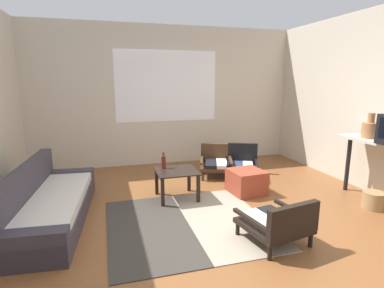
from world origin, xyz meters
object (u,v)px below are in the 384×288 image
object	(u,v)px
clay_vase	(370,129)
glass_bottle	(164,162)
ottoman_orange	(246,182)
couch	(47,205)
armchair_corner	(242,163)
coffee_table	(177,176)
wicker_basket	(373,200)
armchair_by_window	(216,161)
armchair_striped_foreground	(278,222)

from	to	relation	value
clay_vase	glass_bottle	bearing A→B (deg)	162.43
ottoman_orange	glass_bottle	size ratio (longest dim) A/B	1.98
glass_bottle	couch	bearing A→B (deg)	-163.25
armchair_corner	ottoman_orange	bearing A→B (deg)	-111.14
armchair_corner	glass_bottle	xyz separation A→B (m)	(-1.52, -0.57, 0.28)
coffee_table	ottoman_orange	world-z (taller)	coffee_table
glass_bottle	wicker_basket	size ratio (longest dim) A/B	0.88
couch	armchair_by_window	world-z (taller)	couch
couch	armchair_by_window	size ratio (longest dim) A/B	2.84
armchair_striped_foreground	clay_vase	bearing A→B (deg)	22.99
armchair_by_window	coffee_table	bearing A→B (deg)	-136.36
armchair_by_window	clay_vase	distance (m)	2.42
ottoman_orange	wicker_basket	world-z (taller)	ottoman_orange
couch	armchair_striped_foreground	size ratio (longest dim) A/B	3.04
armchair_corner	clay_vase	xyz separation A→B (m)	(1.22, -1.43, 0.77)
coffee_table	wicker_basket	xyz separation A→B (m)	(2.41, -1.07, -0.22)
coffee_table	armchair_striped_foreground	size ratio (longest dim) A/B	0.81
glass_bottle	armchair_by_window	bearing A→B (deg)	34.07
glass_bottle	armchair_striped_foreground	bearing A→B (deg)	-62.61
couch	glass_bottle	bearing A→B (deg)	16.75
clay_vase	ottoman_orange	bearing A→B (deg)	157.95
ottoman_orange	glass_bottle	world-z (taller)	glass_bottle
armchair_striped_foreground	armchair_corner	size ratio (longest dim) A/B	0.91
armchair_by_window	armchair_corner	bearing A→B (deg)	-20.72
armchair_corner	wicker_basket	world-z (taller)	armchair_corner
couch	coffee_table	world-z (taller)	couch
armchair_corner	wicker_basket	size ratio (longest dim) A/B	2.83
coffee_table	clay_vase	bearing A→B (deg)	-15.45
armchair_by_window	ottoman_orange	bearing A→B (deg)	-82.94
armchair_striped_foreground	coffee_table	bearing A→B (deg)	115.11
armchair_corner	wicker_basket	xyz separation A→B (m)	(1.04, -1.79, -0.12)
couch	armchair_striped_foreground	bearing A→B (deg)	-27.30
coffee_table	armchair_corner	size ratio (longest dim) A/B	0.74
armchair_by_window	wicker_basket	world-z (taller)	armchair_by_window
clay_vase	wicker_basket	xyz separation A→B (m)	(-0.18, -0.35, -0.89)
couch	ottoman_orange	distance (m)	2.70
armchair_striped_foreground	armchair_corner	distance (m)	2.33
clay_vase	armchair_striped_foreground	bearing A→B (deg)	-157.01
ottoman_orange	wicker_basket	bearing A→B (deg)	-35.74
coffee_table	glass_bottle	size ratio (longest dim) A/B	2.40
armchair_corner	glass_bottle	distance (m)	1.64
ottoman_orange	armchair_by_window	bearing A→B (deg)	97.06
armchair_corner	armchair_striped_foreground	bearing A→B (deg)	-106.32
couch	wicker_basket	bearing A→B (deg)	-10.80
coffee_table	clay_vase	distance (m)	2.76
wicker_basket	armchair_striped_foreground	bearing A→B (deg)	-165.41
coffee_table	armchair_striped_foreground	world-z (taller)	armchair_striped_foreground
coffee_table	glass_bottle	xyz separation A→B (m)	(-0.15, 0.15, 0.18)
armchair_striped_foreground	clay_vase	xyz separation A→B (m)	(1.88, 0.80, 0.76)
armchair_by_window	glass_bottle	world-z (taller)	glass_bottle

